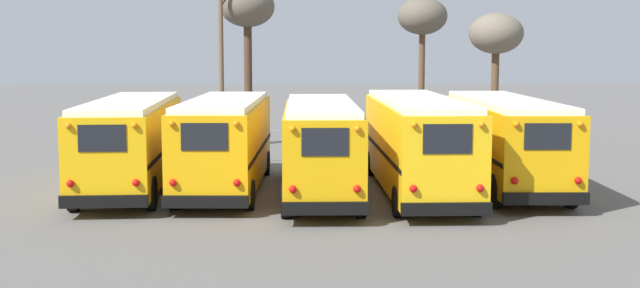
# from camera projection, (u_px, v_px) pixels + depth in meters

# --- Properties ---
(ground_plane) EXTENTS (160.00, 160.00, 0.00)m
(ground_plane) POSITION_uv_depth(u_px,v_px,m) (320.00, 191.00, 27.88)
(ground_plane) COLOR #5B5956
(school_bus_0) EXTENTS (3.01, 10.28, 3.17)m
(school_bus_0) POSITION_uv_depth(u_px,v_px,m) (131.00, 141.00, 27.90)
(school_bus_0) COLOR #EAAA0F
(school_bus_0) RESTS_ON ground
(school_bus_1) EXTENTS (2.83, 9.61, 3.20)m
(school_bus_1) POSITION_uv_depth(u_px,v_px,m) (225.00, 141.00, 27.78)
(school_bus_1) COLOR #E5A00C
(school_bus_1) RESTS_ON ground
(school_bus_2) EXTENTS (2.48, 9.50, 3.18)m
(school_bus_2) POSITION_uv_depth(u_px,v_px,m) (321.00, 145.00, 26.60)
(school_bus_2) COLOR #E5A00C
(school_bus_2) RESTS_ON ground
(school_bus_3) EXTENTS (2.74, 10.61, 3.28)m
(school_bus_3) POSITION_uv_depth(u_px,v_px,m) (417.00, 142.00, 27.28)
(school_bus_3) COLOR yellow
(school_bus_3) RESTS_ON ground
(school_bus_4) EXTENTS (2.72, 10.56, 3.17)m
(school_bus_4) POSITION_uv_depth(u_px,v_px,m) (504.00, 139.00, 28.51)
(school_bus_4) COLOR #E5A00C
(school_bus_4) RESTS_ON ground
(utility_pole) EXTENTS (1.80, 0.25, 9.48)m
(utility_pole) POSITION_uv_depth(u_px,v_px,m) (221.00, 48.00, 39.30)
(utility_pole) COLOR brown
(utility_pole) RESTS_ON ground
(bare_tree_0) EXTENTS (2.82, 2.82, 6.75)m
(bare_tree_0) POSITION_uv_depth(u_px,v_px,m) (496.00, 36.00, 41.64)
(bare_tree_0) COLOR brown
(bare_tree_0) RESTS_ON ground
(bare_tree_1) EXTENTS (2.76, 2.76, 8.06)m
(bare_tree_1) POSITION_uv_depth(u_px,v_px,m) (247.00, 12.00, 40.55)
(bare_tree_1) COLOR #473323
(bare_tree_1) RESTS_ON ground
(bare_tree_2) EXTENTS (2.53, 2.53, 7.51)m
(bare_tree_2) POSITION_uv_depth(u_px,v_px,m) (422.00, 19.00, 40.91)
(bare_tree_2) COLOR brown
(bare_tree_2) RESTS_ON ground
(fence_line) EXTENTS (21.24, 0.06, 1.42)m
(fence_line) POSITION_uv_depth(u_px,v_px,m) (316.00, 140.00, 34.53)
(fence_line) COLOR #939399
(fence_line) RESTS_ON ground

